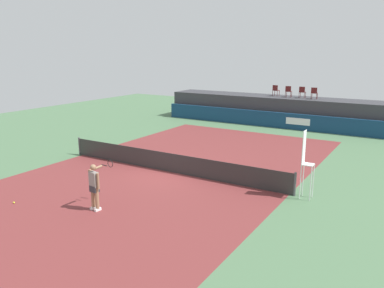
# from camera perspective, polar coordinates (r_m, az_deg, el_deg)

# --- Properties ---
(ground_plane) EXTENTS (48.00, 48.00, 0.00)m
(ground_plane) POSITION_cam_1_polar(r_m,az_deg,el_deg) (21.37, 1.19, -2.04)
(ground_plane) COLOR #4C704C
(court_inner) EXTENTS (12.00, 22.00, 0.00)m
(court_inner) POSITION_cam_1_polar(r_m,az_deg,el_deg) (18.94, -3.38, -4.12)
(court_inner) COLOR maroon
(court_inner) RESTS_ON ground
(sponsor_wall) EXTENTS (18.00, 0.22, 1.20)m
(sponsor_wall) POSITION_cam_1_polar(r_m,az_deg,el_deg) (30.56, 11.16, 3.63)
(sponsor_wall) COLOR navy
(sponsor_wall) RESTS_ON ground
(spectator_platform) EXTENTS (18.00, 2.80, 2.20)m
(spectator_platform) POSITION_cam_1_polar(r_m,az_deg,el_deg) (32.17, 12.31, 4.97)
(spectator_platform) COLOR #38383D
(spectator_platform) RESTS_ON ground
(spectator_chair_far_left) EXTENTS (0.48, 0.48, 0.89)m
(spectator_chair_far_left) POSITION_cam_1_polar(r_m,az_deg,el_deg) (32.16, 12.31, 7.83)
(spectator_chair_far_left) COLOR #561919
(spectator_chair_far_left) RESTS_ON spectator_platform
(spectator_chair_left) EXTENTS (0.47, 0.47, 0.89)m
(spectator_chair_left) POSITION_cam_1_polar(r_m,az_deg,el_deg) (31.57, 14.12, 7.63)
(spectator_chair_left) COLOR #561919
(spectator_chair_left) RESTS_ON spectator_platform
(spectator_chair_center) EXTENTS (0.45, 0.45, 0.89)m
(spectator_chair_center) POSITION_cam_1_polar(r_m,az_deg,el_deg) (31.30, 16.04, 7.47)
(spectator_chair_center) COLOR #561919
(spectator_chair_center) RESTS_ON spectator_platform
(spectator_chair_right) EXTENTS (0.47, 0.47, 0.89)m
(spectator_chair_right) POSITION_cam_1_polar(r_m,az_deg,el_deg) (30.81, 17.68, 7.27)
(spectator_chair_right) COLOR #561919
(spectator_chair_right) RESTS_ON spectator_platform
(umpire_chair) EXTENTS (0.45, 0.45, 2.76)m
(umpire_chair) POSITION_cam_1_polar(r_m,az_deg,el_deg) (15.84, 16.49, -2.26)
(umpire_chair) COLOR white
(umpire_chair) RESTS_ON ground
(tennis_net) EXTENTS (12.40, 0.02, 0.95)m
(tennis_net) POSITION_cam_1_polar(r_m,az_deg,el_deg) (18.80, -3.40, -2.75)
(tennis_net) COLOR #2D2D2D
(tennis_net) RESTS_ON ground
(net_post_near) EXTENTS (0.10, 0.10, 1.00)m
(net_post_near) POSITION_cam_1_polar(r_m,az_deg,el_deg) (22.79, -16.34, -0.30)
(net_post_near) COLOR #4C4C51
(net_post_near) RESTS_ON ground
(net_post_far) EXTENTS (0.10, 0.10, 1.00)m
(net_post_far) POSITION_cam_1_polar(r_m,az_deg,el_deg) (16.25, 15.00, -5.78)
(net_post_far) COLOR #4C4C51
(net_post_far) RESTS_ON ground
(tennis_player) EXTENTS (0.58, 1.19, 1.77)m
(tennis_player) POSITION_cam_1_polar(r_m,az_deg,el_deg) (14.66, -14.21, -5.95)
(tennis_player) COLOR white
(tennis_player) RESTS_ON court_inner
(tennis_ball) EXTENTS (0.07, 0.07, 0.07)m
(tennis_ball) POSITION_cam_1_polar(r_m,az_deg,el_deg) (16.61, -24.89, -7.88)
(tennis_ball) COLOR #D8EA33
(tennis_ball) RESTS_ON court_inner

